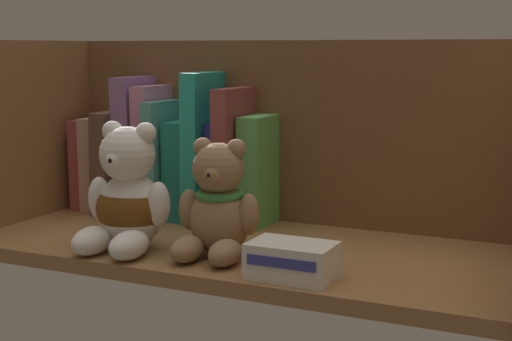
# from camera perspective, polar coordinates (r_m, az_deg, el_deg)

# --- Properties ---
(shelf_board) EXTENTS (0.76, 0.32, 0.02)m
(shelf_board) POSITION_cam_1_polar(r_m,az_deg,el_deg) (1.08, -0.83, -6.03)
(shelf_board) COLOR olive
(shelf_board) RESTS_ON ground
(shelf_back_panel) EXTENTS (0.78, 0.01, 0.30)m
(shelf_back_panel) POSITION_cam_1_polar(r_m,az_deg,el_deg) (1.20, 2.68, 2.36)
(shelf_back_panel) COLOR brown
(shelf_back_panel) RESTS_ON ground
(shelf_side_panel_left) EXTENTS (0.02, 0.34, 0.30)m
(shelf_side_panel_left) POSITION_cam_1_polar(r_m,az_deg,el_deg) (1.27, -16.78, 2.35)
(shelf_side_panel_left) COLOR olive
(shelf_side_panel_left) RESTS_ON ground
(book_0) EXTENTS (0.02, 0.10, 0.15)m
(book_0) POSITION_cam_1_polar(r_m,az_deg,el_deg) (1.35, -11.98, 0.57)
(book_0) COLOR #A44343
(book_0) RESTS_ON shelf_board
(book_1) EXTENTS (0.03, 0.11, 0.16)m
(book_1) POSITION_cam_1_polar(r_m,az_deg,el_deg) (1.33, -10.99, 0.60)
(book_1) COLOR tan
(book_1) RESTS_ON shelf_board
(book_2) EXTENTS (0.04, 0.14, 0.17)m
(book_2) POSITION_cam_1_polar(r_m,az_deg,el_deg) (1.31, -9.80, 0.75)
(book_2) COLOR brown
(book_2) RESTS_ON shelf_board
(book_3) EXTENTS (0.04, 0.12, 0.22)m
(book_3) POSITION_cam_1_polar(r_m,az_deg,el_deg) (1.29, -8.52, 1.90)
(book_3) COLOR #9167A5
(book_3) RESTS_ON shelf_board
(book_4) EXTENTS (0.03, 0.11, 0.21)m
(book_4) POSITION_cam_1_polar(r_m,az_deg,el_deg) (1.27, -7.28, 1.52)
(book_4) COLOR pink
(book_4) RESTS_ON shelf_board
(book_5) EXTENTS (0.03, 0.14, 0.19)m
(book_5) POSITION_cam_1_polar(r_m,az_deg,el_deg) (1.26, -6.21, 0.94)
(book_5) COLOR teal
(book_5) RESTS_ON shelf_board
(book_6) EXTENTS (0.03, 0.11, 0.16)m
(book_6) POSITION_cam_1_polar(r_m,az_deg,el_deg) (1.24, -4.95, 0.14)
(book_6) COLOR #1A7C70
(book_6) RESTS_ON shelf_board
(book_7) EXTENTS (0.03, 0.13, 0.23)m
(book_7) POSITION_cam_1_polar(r_m,az_deg,el_deg) (1.22, -3.56, 1.80)
(book_7) COLOR teal
(book_7) RESTS_ON shelf_board
(book_8) EXTENTS (0.02, 0.09, 0.16)m
(book_8) POSITION_cam_1_polar(r_m,az_deg,el_deg) (1.21, -2.37, -0.06)
(book_8) COLOR #2C3197
(book_8) RESTS_ON shelf_board
(book_9) EXTENTS (0.03, 0.14, 0.21)m
(book_9) POSITION_cam_1_polar(r_m,az_deg,el_deg) (1.20, -1.20, 1.13)
(book_9) COLOR brown
(book_9) RESTS_ON shelf_board
(book_10) EXTENTS (0.04, 0.10, 0.17)m
(book_10) POSITION_cam_1_polar(r_m,az_deg,el_deg) (1.18, 0.32, 0.03)
(book_10) COLOR #5CB85A
(book_10) RESTS_ON shelf_board
(teddy_bear_larger) EXTENTS (0.13, 0.13, 0.17)m
(teddy_bear_larger) POSITION_cam_1_polar(r_m,az_deg,el_deg) (1.05, -9.42, -2.15)
(teddy_bear_larger) COLOR white
(teddy_bear_larger) RESTS_ON shelf_board
(teddy_bear_smaller) EXTENTS (0.11, 0.12, 0.15)m
(teddy_bear_smaller) POSITION_cam_1_polar(r_m,az_deg,el_deg) (1.00, -2.86, -2.71)
(teddy_bear_smaller) COLOR #93704C
(teddy_bear_smaller) RESTS_ON shelf_board
(small_product_box) EXTENTS (0.10, 0.07, 0.04)m
(small_product_box) POSITION_cam_1_polar(r_m,az_deg,el_deg) (0.92, 2.67, -6.64)
(small_product_box) COLOR silver
(small_product_box) RESTS_ON shelf_board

